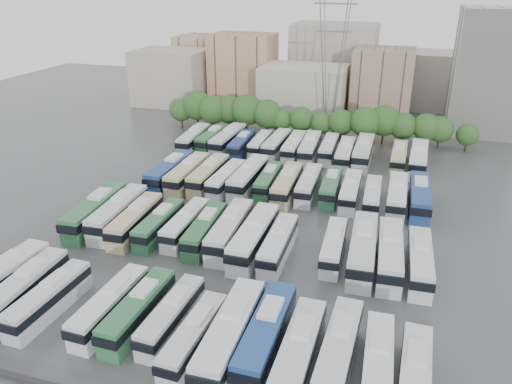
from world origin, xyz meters
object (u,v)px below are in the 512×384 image
(bus_r0_s6, at_px, (172,315))
(bus_r1_s6, at_px, (230,230))
(bus_r3_s0, at_px, (194,139))
(bus_r3_s9, at_px, (345,154))
(bus_r2_s8, at_px, (309,184))
(bus_r2_s6, at_px, (268,181))
(bus_r0_s2, at_px, (49,299))
(bus_r3_s1, at_px, (212,138))
(bus_r0_s4, at_px, (110,305))
(bus_r1_s1, at_px, (118,213))
(bus_r0_s5, at_px, (138,310))
(bus_r2_s12, at_px, (397,196))
(bus_r0_s11, at_px, (339,351))
(bus_r2_s10, at_px, (350,191))
(bus_r2_s1, at_px, (170,171))
(bus_r3_s10, at_px, (363,152))
(bus_r2_s13, at_px, (420,197))
(bus_r2_s4, at_px, (226,179))
(bus_r1_s12, at_px, (390,254))
(bus_r1_s7, at_px, (254,237))
(bus_r1_s0, at_px, (95,211))
(bus_r3_s13, at_px, (418,158))
(bus_r1_s2, at_px, (136,220))
(bus_r1_s10, at_px, (334,246))
(bus_r1_s5, at_px, (205,230))
(bus_r1_s4, at_px, (186,224))
(bus_r1_s8, at_px, (278,244))
(bus_r1_s11, at_px, (363,248))
(bus_r2_s11, at_px, (372,196))
(bus_r2_s9, at_px, (331,186))
(bus_r3_s3, at_px, (242,144))
(bus_r0_s9, at_px, (266,335))
(apartment_tower, at_px, (488,72))
(bus_r1_s3, at_px, (159,224))
(bus_r0_s13, at_px, (414,380))
(bus_r0_s12, at_px, (377,366))
(bus_r3_s12, at_px, (399,157))
(electricity_pylon, at_px, (333,44))
(bus_r2_s3, at_px, (209,174))
(bus_r2_s2, at_px, (188,174))
(bus_r0_s10, at_px, (298,354))
(bus_r0_s8, at_px, (231,334))
(bus_r2_s5, at_px, (248,177))
(bus_r0_s1, at_px, (25,289))

(bus_r0_s6, distance_m, bus_r1_s6, 17.70)
(bus_r3_s0, height_order, bus_r3_s9, bus_r3_s0)
(bus_r2_s8, bearing_deg, bus_r2_s6, 179.48)
(bus_r0_s2, relative_size, bus_r3_s1, 0.93)
(bus_r3_s1, bearing_deg, bus_r0_s4, -77.88)
(bus_r1_s1, bearing_deg, bus_r0_s4, -64.00)
(bus_r0_s5, bearing_deg, bus_r2_s12, 58.22)
(bus_r0_s6, relative_size, bus_r0_s11, 0.89)
(bus_r0_s2, xyz_separation_m, bus_r2_s10, (26.22, 36.61, 0.06))
(bus_r2_s1, relative_size, bus_r3_s10, 0.99)
(bus_r3_s10, bearing_deg, bus_r2_s13, -60.60)
(bus_r0_s4, bearing_deg, bus_r2_s4, 92.23)
(bus_r1_s12, bearing_deg, bus_r1_s7, -179.82)
(bus_r1_s0, distance_m, bus_r3_s13, 55.40)
(bus_r1_s2, relative_size, bus_r1_s10, 1.12)
(bus_r2_s1, xyz_separation_m, bus_r3_s9, (26.57, 17.81, -0.17))
(bus_r1_s5, distance_m, bus_r2_s4, 17.40)
(bus_r1_s10, relative_size, bus_r2_s4, 0.92)
(bus_r1_s4, bearing_deg, bus_r1_s8, -7.38)
(bus_r1_s11, height_order, bus_r2_s4, bus_r1_s11)
(bus_r0_s4, bearing_deg, bus_r1_s12, 36.23)
(bus_r1_s10, bearing_deg, bus_r1_s12, -6.29)
(bus_r2_s11, bearing_deg, bus_r2_s9, 164.73)
(bus_r3_s3, bearing_deg, bus_r2_s9, -40.06)
(bus_r0_s9, height_order, bus_r2_s1, bus_r2_s1)
(apartment_tower, distance_m, bus_r0_s9, 86.14)
(bus_r1_s2, bearing_deg, bus_r3_s13, 41.92)
(bus_r1_s3, xyz_separation_m, bus_r2_s12, (29.90, 18.16, 0.20))
(bus_r3_s3, relative_size, bus_r3_s9, 0.95)
(bus_r1_s8, xyz_separation_m, bus_r2_s11, (9.83, 18.39, -0.15))
(bus_r0_s13, xyz_separation_m, bus_r1_s5, (-26.27, 19.22, 0.03))
(bus_r0_s12, xyz_separation_m, bus_r1_s1, (-36.45, 19.28, 0.27))
(bus_r3_s9, bearing_deg, bus_r0_s9, -91.72)
(bus_r3_s3, distance_m, bus_r3_s12, 29.55)
(bus_r1_s0, height_order, bus_r1_s2, bus_r1_s0)
(bus_r1_s11, bearing_deg, bus_r1_s0, 178.18)
(electricity_pylon, relative_size, bus_r2_s3, 2.65)
(apartment_tower, relative_size, bus_r3_s13, 1.91)
(bus_r0_s12, distance_m, bus_r2_s3, 46.97)
(bus_r1_s12, xyz_separation_m, bus_r2_s2, (-33.25, 16.67, -0.00))
(bus_r0_s10, relative_size, bus_r2_s8, 1.06)
(bus_r0_s8, distance_m, bus_r0_s12, 13.16)
(bus_r2_s5, bearing_deg, bus_r1_s11, -40.60)
(bus_r0_s8, height_order, bus_r3_s10, bus_r3_s10)
(bus_r1_s1, distance_m, bus_r1_s3, 6.74)
(bus_r0_s2, height_order, bus_r2_s4, bus_r2_s4)
(bus_r2_s10, bearing_deg, bus_r2_s8, 173.84)
(bus_r1_s12, relative_size, bus_r2_s12, 1.06)
(bus_r0_s2, xyz_separation_m, bus_r1_s5, (9.70, 18.42, 0.06))
(bus_r0_s1, xyz_separation_m, bus_r2_s5, (13.21, 36.11, 0.19))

